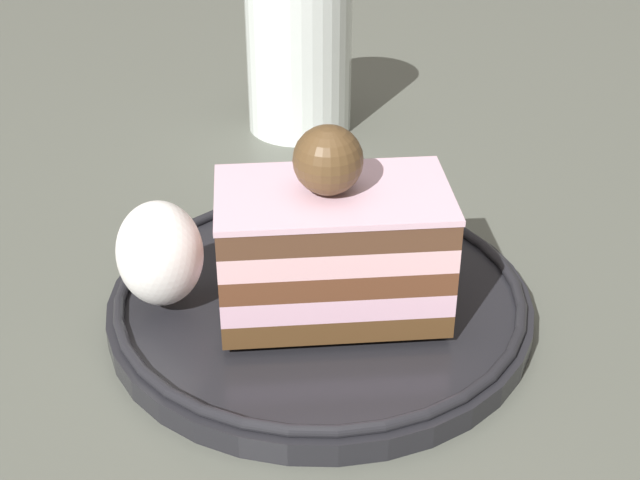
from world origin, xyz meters
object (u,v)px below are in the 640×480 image
Objects in this scene: cake_slice at (332,244)px; drink_glass_near at (299,59)px; dessert_plate at (320,301)px; fork at (263,219)px; whipped_cream_dollop at (160,253)px.

cake_slice is 0.26m from drink_glass_near.
fork is (0.07, -0.03, 0.01)m from dessert_plate.
drink_glass_near is (0.17, -0.18, 0.05)m from dessert_plate.
cake_slice is at bearing 135.66° from drink_glass_near.
drink_glass_near reaches higher than dessert_plate.
whipped_cream_dollop is at bearing 100.06° from fork.
cake_slice is 1.09× the size of drink_glass_near.
cake_slice is at bearing 156.59° from fork.
drink_glass_near is (0.12, -0.24, 0.01)m from whipped_cream_dollop.
cake_slice and drink_glass_near have the same top height.
dessert_plate is 1.75× the size of cake_slice.
fork is at bearing -23.41° from cake_slice.
dessert_plate is at bearing -26.77° from cake_slice.
whipped_cream_dollop is 0.27m from drink_glass_near.
cake_slice is 1.24× the size of fork.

